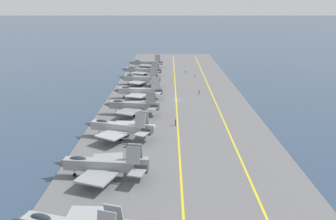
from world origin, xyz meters
name	(u,v)px	position (x,y,z in m)	size (l,w,h in m)	color
ground_plane	(176,101)	(0.00, 0.00, 0.00)	(2000.00, 2000.00, 0.00)	#2D425B
carrier_deck	(176,100)	(0.00, 0.00, 0.20)	(211.18, 42.57, 0.40)	slate
deck_stripe_foul_line	(214,100)	(0.00, -11.71, 0.40)	(190.07, 0.36, 0.01)	yellow
deck_stripe_centerline	(176,100)	(0.00, 0.00, 0.40)	(190.07, 0.36, 0.01)	yellow
parked_jet_second	(102,165)	(-51.20, 13.12, 2.80)	(12.89, 16.37, 6.12)	gray
parked_jet_third	(119,127)	(-32.98, 12.85, 3.02)	(12.63, 16.12, 6.58)	#9EA3A8
parked_jet_fourth	(132,106)	(-15.90, 11.77, 3.01)	(13.73, 15.16, 6.31)	gray
parked_jet_fifth	(139,91)	(1.42, 11.54, 2.80)	(13.27, 15.72, 6.61)	#9EA3A8
parked_jet_sixth	(140,79)	(20.48, 12.65, 2.74)	(12.52, 15.72, 6.42)	#93999E
parked_jet_seventh	(142,70)	(37.66, 13.33, 2.82)	(11.89, 17.31, 6.12)	gray
parked_jet_eighth	(146,63)	(57.25, 12.87, 2.70)	(12.80, 16.02, 6.09)	gray
crew_purple_vest	(199,92)	(6.61, -7.54, 1.33)	(0.40, 0.29, 1.70)	#383328
crew_white_vest	(186,70)	(45.53, -4.87, 1.41)	(0.42, 0.33, 1.84)	#383328
crew_yellow_vest	(195,75)	(34.91, -8.09, 1.38)	(0.34, 0.43, 1.78)	#383328
crew_red_vest	(176,122)	(-24.30, 0.52, 1.37)	(0.42, 0.32, 1.76)	#383328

